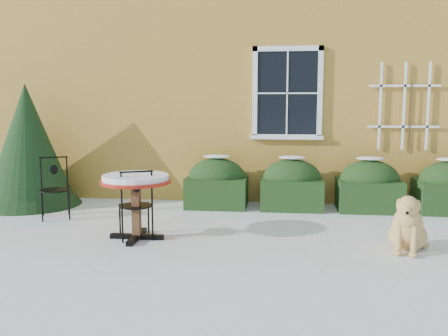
# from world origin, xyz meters

# --- Properties ---
(ground) EXTENTS (80.00, 80.00, 0.00)m
(ground) POSITION_xyz_m (0.00, 0.00, 0.00)
(ground) COLOR white
(ground) RESTS_ON ground
(house) EXTENTS (12.40, 8.40, 6.40)m
(house) POSITION_xyz_m (0.00, 7.00, 3.22)
(house) COLOR gold
(house) RESTS_ON ground
(hedge_row) EXTENTS (4.95, 0.80, 0.91)m
(hedge_row) POSITION_xyz_m (1.65, 2.55, 0.40)
(hedge_row) COLOR black
(hedge_row) RESTS_ON ground
(evergreen_shrub) EXTENTS (1.77, 1.77, 2.15)m
(evergreen_shrub) POSITION_xyz_m (-3.62, 2.31, 0.86)
(evergreen_shrub) COLOR black
(evergreen_shrub) RESTS_ON ground
(bistro_table) EXTENTS (0.94, 0.94, 0.88)m
(bistro_table) POSITION_xyz_m (-1.12, 0.38, 0.73)
(bistro_table) COLOR black
(bistro_table) RESTS_ON ground
(patio_chair_near) EXTENTS (0.55, 0.55, 0.95)m
(patio_chair_near) POSITION_xyz_m (-1.12, 0.40, 0.47)
(patio_chair_near) COLOR black
(patio_chair_near) RESTS_ON ground
(patio_chair_far) EXTENTS (0.57, 0.56, 0.96)m
(patio_chair_far) POSITION_xyz_m (-2.75, 1.45, 0.48)
(patio_chair_far) COLOR black
(patio_chair_far) RESTS_ON ground
(dog) EXTENTS (0.60, 0.80, 0.75)m
(dog) POSITION_xyz_m (2.37, 0.21, 0.30)
(dog) COLOR tan
(dog) RESTS_ON ground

